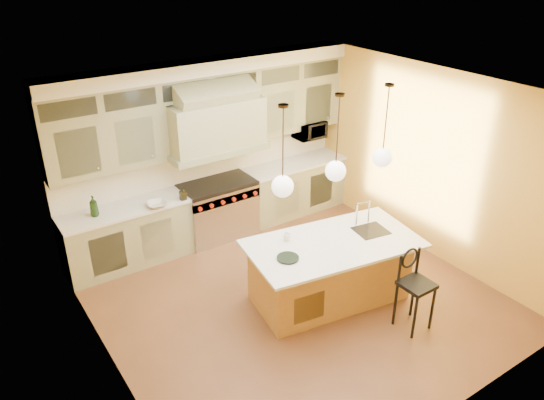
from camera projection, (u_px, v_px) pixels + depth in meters
floor at (294, 298)px, 7.38m from camera, size 5.00×5.00×0.00m
ceiling at (299, 93)px, 6.09m from camera, size 5.00×5.00×0.00m
wall_back at (205, 148)px, 8.58m from camera, size 5.00×0.00×5.00m
wall_front at (458, 307)px, 4.88m from camera, size 5.00×0.00×5.00m
wall_left at (102, 267)px, 5.47m from camera, size 0.00×5.00×5.00m
wall_right at (430, 163)px, 7.99m from camera, size 0.00×5.00×5.00m
back_cabinetry at (213, 154)px, 8.39m from camera, size 5.00×0.77×2.90m
range at (218, 209)px, 8.75m from camera, size 1.20×0.74×0.96m
kitchen_island at (330, 269)px, 7.18m from camera, size 2.43×1.55×1.35m
counter_stool at (415, 285)px, 6.60m from camera, size 0.38×0.38×1.09m
microwave at (309, 130)px, 9.38m from camera, size 0.54×0.37×0.30m
oil_bottle_a at (94, 206)px, 7.49m from camera, size 0.13×0.13×0.31m
oil_bottle_b at (183, 194)px, 7.99m from camera, size 0.09×0.09×0.20m
fruit_bowl at (157, 204)px, 7.80m from camera, size 0.34×0.34×0.07m
cup at (287, 237)px, 6.97m from camera, size 0.12×0.12×0.10m
pendant_left at (283, 184)px, 6.12m from camera, size 0.26×0.26×1.11m
pendant_center at (336, 169)px, 6.52m from camera, size 0.26×0.26×1.11m
pendant_right at (382, 155)px, 6.93m from camera, size 0.26×0.26×1.11m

